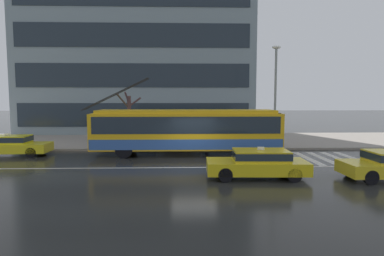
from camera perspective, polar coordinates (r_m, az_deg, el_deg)
name	(u,v)px	position (r m, az deg, el deg)	size (l,w,h in m)	color
ground_plane	(194,163)	(18.13, 0.36, -6.11)	(160.00, 160.00, 0.00)	#252625
sidewalk_slab	(190,140)	(27.32, -0.39, -2.15)	(80.00, 10.00, 0.14)	gray
crosswalk_stripe_edge_near	(308,158)	(20.67, 19.56, -5.00)	(0.44, 4.40, 0.01)	beige
crosswalk_stripe_inner_a	(323,158)	(21.01, 21.86, -4.91)	(0.44, 4.40, 0.01)	beige
crosswalk_stripe_center	(338,158)	(21.39, 24.07, -4.82)	(0.44, 4.40, 0.01)	beige
crosswalk_stripe_inner_b	(352,158)	(21.79, 26.21, -4.72)	(0.44, 4.40, 0.01)	beige
lane_centre_line	(195,167)	(16.95, 0.52, -6.89)	(72.00, 0.14, 0.01)	silver
trolleybus	(187,130)	(20.59, -0.93, -0.36)	(12.32, 2.57, 4.84)	#EFB016
taxi_queued_behind_bus	(10,145)	(23.19, -29.19, -2.54)	(4.64, 1.87, 1.39)	yellow
taxi_oncoming_near	(258,162)	(14.96, 11.46, -5.89)	(4.51, 1.98, 1.39)	yellow
bus_shelter	(179,121)	(23.74, -2.25, 1.27)	(3.51, 1.50, 2.44)	gray
pedestrian_at_shelter	(188,124)	(24.61, -0.76, 0.66)	(1.31, 1.31, 1.89)	#2D2948
pedestrian_approaching_curb	(242,121)	(25.54, 8.78, 1.18)	(1.51, 1.51, 2.05)	#1B334A
pedestrian_walking_past	(206,124)	(23.71, 2.48, 0.71)	(1.10, 1.10, 2.03)	black
pedestrian_waiting_by_pole	(134,133)	(23.73, -10.09, -0.84)	(0.48, 0.48, 1.63)	#595548
street_lamp	(275,88)	(23.74, 14.36, 6.80)	(0.60, 0.32, 7.07)	gray
street_tree_bare	(129,117)	(24.85, -10.94, 1.93)	(1.78, 0.86, 3.90)	brown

